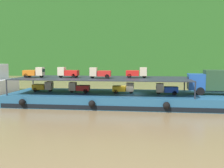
# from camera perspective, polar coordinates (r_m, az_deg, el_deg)

# --- Properties ---
(ground_plane) EXTENTS (400.00, 400.00, 0.00)m
(ground_plane) POSITION_cam_1_polar(r_m,az_deg,el_deg) (33.80, 4.13, -4.61)
(ground_plane) COLOR olive
(hillside_far_bank) EXTENTS (125.65, 34.69, 34.39)m
(hillside_far_bank) POSITION_cam_1_polar(r_m,az_deg,el_deg) (99.48, 6.16, 13.49)
(hillside_far_bank) COLOR #286023
(hillside_far_bank) RESTS_ON ground
(cargo_barge) EXTENTS (31.82, 9.22, 1.50)m
(cargo_barge) POSITION_cam_1_polar(r_m,az_deg,el_deg) (33.64, 4.14, -3.36)
(cargo_barge) COLOR #23567A
(cargo_barge) RESTS_ON ground
(covered_lorry) EXTENTS (7.93, 2.57, 3.10)m
(covered_lorry) POSITION_cam_1_polar(r_m,az_deg,el_deg) (34.82, 22.46, 0.57)
(covered_lorry) COLOR #1E4C99
(covered_lorry) RESTS_ON cargo_barge
(cargo_rack) EXTENTS (22.62, 7.78, 2.00)m
(cargo_rack) POSITION_cam_1_polar(r_m,az_deg,el_deg) (33.74, -2.29, 1.28)
(cargo_rack) COLOR #232833
(cargo_rack) RESTS_ON cargo_barge
(mini_truck_lower_stern) EXTENTS (2.75, 1.21, 1.38)m
(mini_truck_lower_stern) POSITION_cam_1_polar(r_m,az_deg,el_deg) (36.60, -15.05, -0.52)
(mini_truck_lower_stern) COLOR gold
(mini_truck_lower_stern) RESTS_ON cargo_barge
(mini_truck_lower_aft) EXTENTS (2.77, 1.25, 1.38)m
(mini_truck_lower_aft) POSITION_cam_1_polar(r_m,az_deg,el_deg) (34.45, -7.36, -0.76)
(mini_truck_lower_aft) COLOR red
(mini_truck_lower_aft) RESTS_ON cargo_barge
(mini_truck_lower_mid) EXTENTS (2.77, 1.25, 1.38)m
(mini_truck_lower_mid) POSITION_cam_1_polar(r_m,az_deg,el_deg) (33.45, 2.61, -0.91)
(mini_truck_lower_mid) COLOR gold
(mini_truck_lower_mid) RESTS_ON cargo_barge
(mini_truck_lower_fore) EXTENTS (2.76, 1.23, 1.38)m
(mini_truck_lower_fore) POSITION_cam_1_polar(r_m,az_deg,el_deg) (33.20, 12.04, -1.09)
(mini_truck_lower_fore) COLOR #1E47B7
(mini_truck_lower_fore) RESTS_ON cargo_barge
(mini_truck_upper_stern) EXTENTS (2.75, 1.21, 1.38)m
(mini_truck_upper_stern) POSITION_cam_1_polar(r_m,az_deg,el_deg) (35.79, -16.91, 2.50)
(mini_truck_upper_stern) COLOR orange
(mini_truck_upper_stern) RESTS_ON cargo_rack
(mini_truck_upper_mid) EXTENTS (2.77, 1.25, 1.38)m
(mini_truck_upper_mid) POSITION_cam_1_polar(r_m,az_deg,el_deg) (34.61, -9.80, 2.56)
(mini_truck_upper_mid) COLOR red
(mini_truck_upper_mid) RESTS_ON cargo_rack
(mini_truck_upper_fore) EXTENTS (2.79, 1.29, 1.38)m
(mini_truck_upper_fore) POSITION_cam_1_polar(r_m,az_deg,el_deg) (32.96, -2.71, 2.48)
(mini_truck_upper_fore) COLOR red
(mini_truck_upper_fore) RESTS_ON cargo_rack
(mini_truck_upper_bow) EXTENTS (2.76, 1.23, 1.38)m
(mini_truck_upper_bow) POSITION_cam_1_polar(r_m,az_deg,el_deg) (33.72, 5.55, 2.53)
(mini_truck_upper_bow) COLOR red
(mini_truck_upper_bow) RESTS_ON cargo_rack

